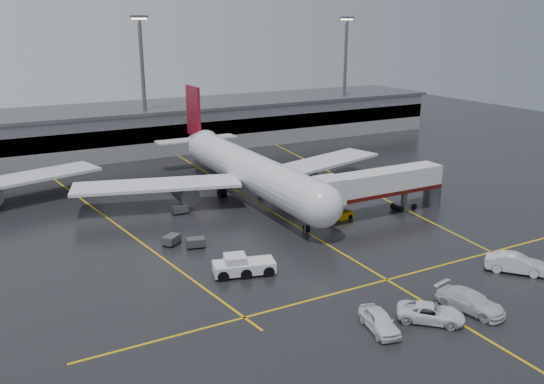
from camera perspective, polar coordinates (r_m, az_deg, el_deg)
ground at (r=73.74m, az=0.63°, el=-2.37°), size 220.00×220.00×0.00m
apron_line_centre at (r=73.74m, az=0.63°, el=-2.36°), size 0.25×90.00×0.02m
apron_line_stop at (r=56.94m, az=11.55°, el=-8.70°), size 60.00×0.25×0.02m
apron_line_left at (r=76.17m, az=-16.44°, el=-2.44°), size 9.99×69.35×0.02m
apron_line_right at (r=91.10m, az=7.50°, el=1.23°), size 7.57×69.64×0.02m
terminal at (r=115.69m, az=-11.03°, el=6.57°), size 122.00×19.00×8.60m
light_mast_mid at (r=107.31m, az=-12.94°, el=11.16°), size 3.00×1.20×25.45m
light_mast_right at (r=127.03m, az=7.41°, el=12.24°), size 3.00×1.20×25.45m
main_airliner at (r=80.80m, az=-2.70°, el=2.44°), size 48.80×45.60×14.10m
jet_bridge at (r=74.25m, az=10.95°, el=0.63°), size 19.90×3.40×6.05m
pushback_tractor at (r=56.72m, az=-3.03°, el=-7.51°), size 6.56×4.01×2.19m
belt_loader at (r=72.78m, az=6.97°, el=-2.35°), size 3.24×1.68×1.99m
service_van_a at (r=50.21m, az=15.76°, el=-11.69°), size 5.85×5.70×1.55m
service_van_b at (r=52.87m, az=19.43°, el=-10.39°), size 3.88×6.55×1.78m
service_van_c at (r=62.12m, az=23.44°, el=-6.64°), size 5.41×5.68×1.92m
service_van_d at (r=47.94m, az=10.82°, el=-12.68°), size 2.96×5.19×1.66m
baggage_cart_a at (r=63.75m, az=-7.75°, el=-5.07°), size 2.26×1.75×1.12m
baggage_cart_b at (r=64.97m, az=-10.13°, el=-4.76°), size 2.38×2.26×1.12m
baggage_cart_c at (r=75.23m, az=-9.32°, el=-1.70°), size 2.04×1.36×1.12m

